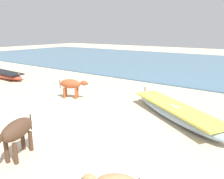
{
  "coord_description": "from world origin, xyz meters",
  "views": [
    {
      "loc": [
        5.75,
        -5.13,
        3.21
      ],
      "look_at": [
        0.06,
        2.83,
        0.6
      ],
      "focal_mm": 35.06,
      "sensor_mm": 36.0,
      "label": 1
    }
  ],
  "objects_px": {
    "fishing_boat_0": "(2,74)",
    "cow_adult_dark": "(16,132)",
    "fishing_boat_2": "(175,112)",
    "cow_second_adult_rust": "(71,85)"
  },
  "relations": [
    {
      "from": "fishing_boat_2",
      "to": "cow_second_adult_rust",
      "type": "relative_size",
      "value": 3.34
    },
    {
      "from": "fishing_boat_0",
      "to": "cow_adult_dark",
      "type": "bearing_deg",
      "value": -24.48
    },
    {
      "from": "fishing_boat_0",
      "to": "fishing_boat_2",
      "type": "xyz_separation_m",
      "value": [
        12.66,
        -0.2,
        0.01
      ]
    },
    {
      "from": "fishing_boat_0",
      "to": "cow_adult_dark",
      "type": "height_order",
      "value": "cow_adult_dark"
    },
    {
      "from": "cow_adult_dark",
      "to": "fishing_boat_2",
      "type": "bearing_deg",
      "value": 131.95
    },
    {
      "from": "fishing_boat_2",
      "to": "cow_second_adult_rust",
      "type": "xyz_separation_m",
      "value": [
        -5.08,
        -0.41,
        0.41
      ]
    },
    {
      "from": "cow_second_adult_rust",
      "to": "cow_adult_dark",
      "type": "bearing_deg",
      "value": -82.38
    },
    {
      "from": "cow_adult_dark",
      "to": "cow_second_adult_rust",
      "type": "bearing_deg",
      "value": -171.93
    },
    {
      "from": "fishing_boat_0",
      "to": "cow_second_adult_rust",
      "type": "xyz_separation_m",
      "value": [
        7.58,
        -0.61,
        0.42
      ]
    },
    {
      "from": "fishing_boat_2",
      "to": "cow_second_adult_rust",
      "type": "distance_m",
      "value": 5.11
    }
  ]
}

